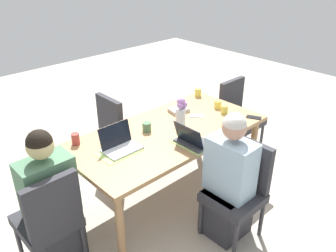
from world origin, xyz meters
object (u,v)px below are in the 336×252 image
object	(u,v)px
chair_head_left_left_mid	(49,217)
book_red_cover	(179,110)
chair_near_left_near	(239,186)
laptop_head_left_left_mid	(120,145)
coffee_mug_far_left	(147,127)
person_near_left_near	(229,184)
phone_silver	(197,116)
dining_table	(168,138)
coffee_mug_near_right	(76,139)
flower_vase	(181,112)
phone_black	(254,117)
chair_head_right_left_far	(238,113)
chair_far_right_near	(119,128)
laptop_near_left_near	(192,140)
coffee_mug_centre_right	(218,104)
person_head_left_left_mid	(52,206)
book_blue_cover	(231,121)
coffee_mug_centre_left	(198,92)
coffee_mug_near_left	(224,109)

from	to	relation	value
chair_head_left_left_mid	book_red_cover	size ratio (longest dim) A/B	4.50
chair_near_left_near	chair_head_left_left_mid	distance (m)	1.57
laptop_head_left_left_mid	coffee_mug_far_left	distance (m)	0.40
person_near_left_near	phone_silver	xyz separation A→B (m)	(0.43, 0.78, 0.23)
dining_table	coffee_mug_near_right	distance (m)	0.88
coffee_mug_near_right	laptop_head_left_left_mid	bearing A→B (deg)	-55.31
flower_vase	phone_silver	size ratio (longest dim) A/B	2.09
chair_near_left_near	laptop_head_left_left_mid	size ratio (longest dim) A/B	2.81
laptop_head_left_left_mid	phone_black	xyz separation A→B (m)	(1.39, -0.44, -0.04)
chair_head_right_left_far	chair_far_right_near	xyz separation A→B (m)	(-1.30, 0.68, 0.00)
chair_far_right_near	coffee_mug_near_right	xyz separation A→B (m)	(-0.75, -0.40, 0.31)
book_red_cover	phone_black	world-z (taller)	book_red_cover
chair_head_left_left_mid	chair_head_right_left_far	world-z (taller)	same
chair_head_right_left_far	laptop_near_left_near	size ratio (longest dim) A/B	2.81
dining_table	phone_silver	distance (m)	0.44
chair_head_left_left_mid	coffee_mug_near_right	distance (m)	0.74
dining_table	chair_near_left_near	bearing A→B (deg)	-84.39
chair_head_left_left_mid	flower_vase	world-z (taller)	flower_vase
laptop_near_left_near	coffee_mug_far_left	distance (m)	0.49
coffee_mug_centre_right	book_red_cover	distance (m)	0.44
person_head_left_left_mid	book_red_cover	size ratio (longest dim) A/B	5.97
flower_vase	book_red_cover	distance (m)	0.38
chair_head_right_left_far	book_blue_cover	distance (m)	0.86
chair_far_right_near	coffee_mug_near_right	bearing A→B (deg)	-152.08
chair_near_left_near	coffee_mug_near_right	size ratio (longest dim) A/B	8.46
coffee_mug_near_right	coffee_mug_far_left	xyz separation A→B (m)	(0.62, -0.25, -0.01)
coffee_mug_far_left	chair_head_left_left_mid	bearing A→B (deg)	-170.87
person_head_left_left_mid	phone_black	xyz separation A→B (m)	(2.07, -0.43, 0.23)
chair_near_left_near	phone_silver	distance (m)	0.95
chair_head_left_left_mid	chair_far_right_near	bearing A→B (deg)	33.16
chair_head_left_left_mid	book_red_cover	distance (m)	1.72
laptop_head_left_left_mid	coffee_mug_centre_right	distance (m)	1.30
laptop_head_left_left_mid	person_head_left_left_mid	bearing A→B (deg)	-178.92
chair_far_right_near	laptop_near_left_near	bearing A→B (deg)	-89.63
chair_head_right_left_far	book_red_cover	world-z (taller)	chair_head_right_left_far
chair_far_right_near	chair_head_left_left_mid	bearing A→B (deg)	-146.84
chair_head_right_left_far	phone_silver	bearing A→B (deg)	-175.28
chair_near_left_near	person_near_left_near	world-z (taller)	person_near_left_near
laptop_near_left_near	coffee_mug_centre_right	world-z (taller)	laptop_near_left_near
chair_head_left_left_mid	chair_head_right_left_far	bearing A→B (deg)	3.23
dining_table	person_head_left_left_mid	bearing A→B (deg)	178.86
coffee_mug_centre_left	chair_head_right_left_far	bearing A→B (deg)	-35.60
chair_far_right_near	coffee_mug_near_left	xyz separation A→B (m)	(0.74, -0.89, 0.30)
chair_near_left_near	coffee_mug_centre_left	distance (m)	1.47
coffee_mug_near_right	phone_black	bearing A→B (deg)	-25.74
flower_vase	phone_silver	xyz separation A→B (m)	(0.29, 0.05, -0.16)
chair_near_left_near	chair_far_right_near	bearing A→B (deg)	93.93
coffee_mug_centre_left	coffee_mug_centre_right	world-z (taller)	coffee_mug_centre_left
book_blue_cover	laptop_head_left_left_mid	bearing A→B (deg)	139.65
dining_table	chair_near_left_near	world-z (taller)	chair_near_left_near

